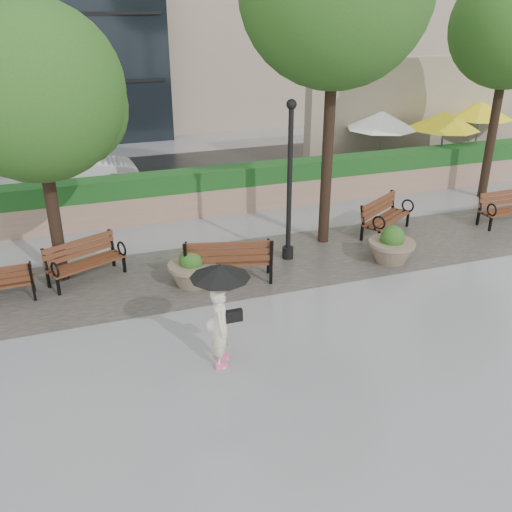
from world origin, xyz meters
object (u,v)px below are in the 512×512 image
object	(u,v)px
lamppost	(289,193)
planter_right	(391,248)
bench_2	(228,268)
bench_4	(508,215)
car_right	(73,171)
pedestrian	(221,305)
bench_3	(385,224)
bench_1	(87,269)
planter_left	(192,271)

from	to	relation	value
lamppost	planter_right	bearing A→B (deg)	-24.26
bench_2	bench_4	bearing A→B (deg)	-160.70
car_right	bench_4	bearing A→B (deg)	-123.67
car_right	pedestrian	xyz separation A→B (m)	(1.89, -11.23, 0.46)
lamppost	bench_2	bearing A→B (deg)	-158.37
bench_2	bench_3	bearing A→B (deg)	-150.79
bench_1	bench_2	distance (m)	3.25
bench_2	planter_left	size ratio (longest dim) A/B	1.97
pedestrian	bench_3	bearing A→B (deg)	-32.34
bench_1	planter_left	size ratio (longest dim) A/B	1.73
bench_2	bench_4	distance (m)	8.63
bench_3	pedestrian	size ratio (longest dim) A/B	1.01
bench_4	lamppost	size ratio (longest dim) A/B	0.46
bench_2	bench_3	size ratio (longest dim) A/B	1.11
planter_right	planter_left	bearing A→B (deg)	175.31
bench_2	planter_left	world-z (taller)	bench_2
bench_3	bench_2	bearing A→B (deg)	163.31
planter_right	bench_4	bearing A→B (deg)	14.10
bench_3	planter_right	world-z (taller)	bench_3
bench_1	planter_right	bearing A→B (deg)	-36.01
bench_1	planter_right	size ratio (longest dim) A/B	1.65
bench_4	lamppost	distance (m)	6.99
lamppost	car_right	bearing A→B (deg)	122.18
bench_4	pedestrian	bearing A→B (deg)	-159.93
lamppost	car_right	distance (m)	8.87
bench_4	lamppost	xyz separation A→B (m)	(-6.84, -0.10, 1.43)
bench_2	planter_right	world-z (taller)	bench_2
bench_4	lamppost	bearing A→B (deg)	179.05
bench_3	pedestrian	bearing A→B (deg)	-175.39
bench_1	bench_3	world-z (taller)	bench_3
bench_1	bench_2	bearing A→B (deg)	-44.32
lamppost	bench_3	bearing A→B (deg)	11.43
planter_right	lamppost	size ratio (longest dim) A/B	0.29
planter_left	pedestrian	world-z (taller)	pedestrian
bench_2	car_right	bearing A→B (deg)	-56.16
planter_right	pedestrian	world-z (taller)	pedestrian
planter_right	bench_3	bearing A→B (deg)	63.18
bench_3	bench_4	world-z (taller)	bench_3
bench_1	bench_4	xyz separation A→B (m)	(11.66, -0.30, 0.01)
bench_3	bench_4	size ratio (longest dim) A/B	1.06
bench_4	car_right	bearing A→B (deg)	145.69
bench_1	lamppost	xyz separation A→B (m)	(4.81, -0.41, 1.43)
planter_left	car_right	bearing A→B (deg)	104.55
bench_4	car_right	world-z (taller)	car_right
bench_2	bench_3	distance (m)	5.08
lamppost	pedestrian	size ratio (longest dim) A/B	2.05
planter_left	bench_1	bearing A→B (deg)	154.86
bench_4	planter_left	bearing A→B (deg)	-177.32
bench_1	car_right	world-z (taller)	car_right
bench_1	car_right	xyz separation A→B (m)	(0.12, 7.05, 0.42)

